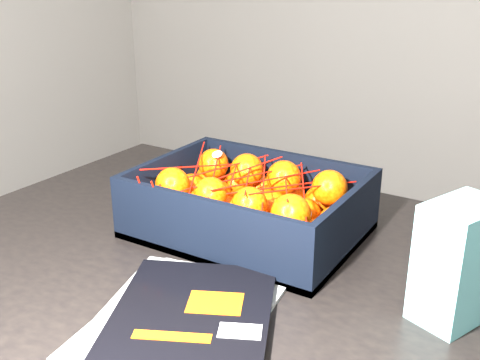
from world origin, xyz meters
The scene contains 6 objects.
table centered at (0.20, -0.15, 0.65)m, with size 1.21×0.81×0.75m.
magazine_stack centered at (0.19, -0.35, 0.76)m, with size 0.31×0.34×0.02m.
produce_crate centered at (0.12, -0.06, 0.79)m, with size 0.38×0.29×0.11m.
clementine_heap centered at (0.12, -0.07, 0.80)m, with size 0.36×0.27×0.11m.
mesh_net centered at (0.12, -0.07, 0.85)m, with size 0.32×0.25×0.09m.
retail_carton centered at (0.50, -0.14, 0.83)m, with size 0.07×0.11×0.17m, color silver.
Camera 1 is at (0.60, -0.87, 1.20)m, focal length 42.83 mm.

